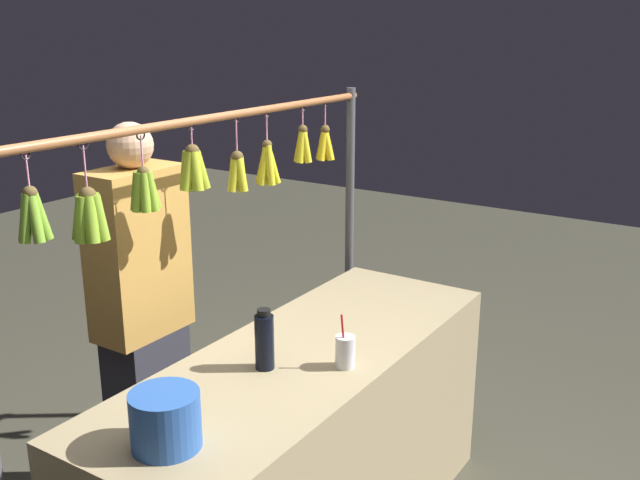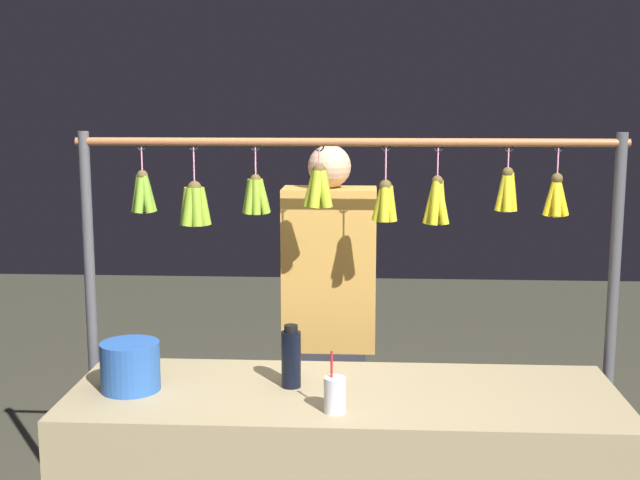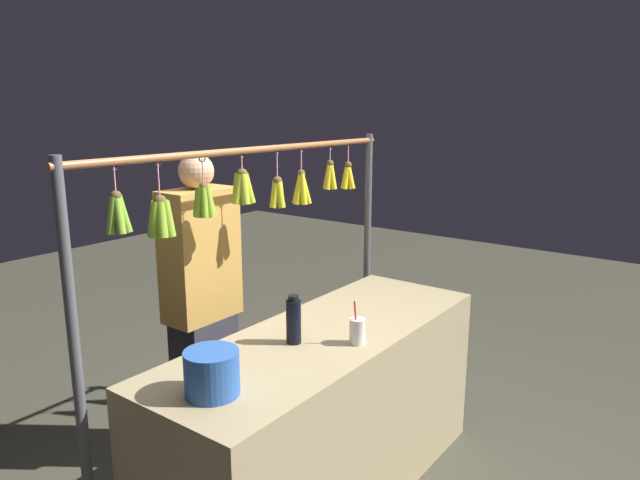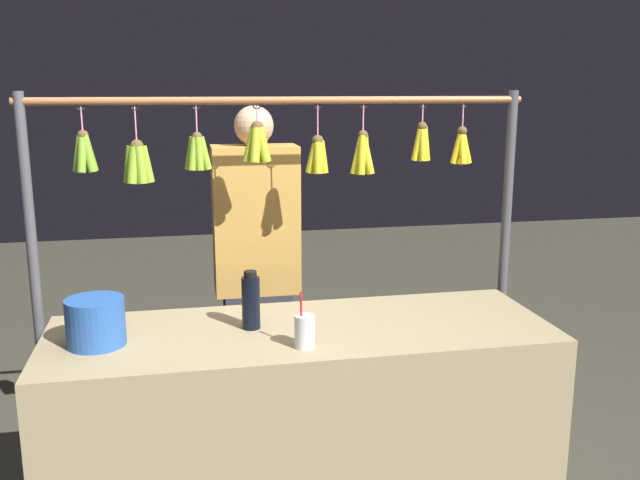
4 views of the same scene
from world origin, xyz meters
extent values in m
cylinder|color=#4C4C51|center=(-1.04, -0.41, 0.89)|extent=(0.04, 0.04, 1.78)
cylinder|color=#4C4C51|center=(1.04, -0.41, 0.89)|extent=(0.04, 0.04, 1.78)
cylinder|color=#9E6038|center=(0.00, -0.41, 1.74)|extent=(2.14, 0.03, 0.03)
torus|color=black|center=(-0.80, -0.41, 1.72)|extent=(0.04, 0.01, 0.04)
cylinder|color=pink|center=(-0.80, -0.41, 1.66)|extent=(0.01, 0.01, 0.12)
sphere|color=brown|center=(-0.80, -0.41, 1.60)|extent=(0.04, 0.04, 0.04)
cylinder|color=yellow|center=(-0.79, -0.42, 1.53)|extent=(0.07, 0.03, 0.15)
cylinder|color=yellow|center=(-0.80, -0.40, 1.53)|extent=(0.04, 0.07, 0.15)
cylinder|color=yellow|center=(-0.82, -0.42, 1.53)|extent=(0.07, 0.04, 0.15)
cylinder|color=yellow|center=(-0.80, -0.43, 1.53)|extent=(0.04, 0.06, 0.15)
torus|color=black|center=(-0.62, -0.41, 1.72)|extent=(0.04, 0.01, 0.04)
cylinder|color=pink|center=(-0.62, -0.41, 1.67)|extent=(0.01, 0.01, 0.09)
sphere|color=brown|center=(-0.62, -0.41, 1.63)|extent=(0.04, 0.04, 0.04)
cylinder|color=gold|center=(-0.60, -0.41, 1.55)|extent=(0.06, 0.04, 0.15)
cylinder|color=gold|center=(-0.61, -0.40, 1.55)|extent=(0.04, 0.06, 0.15)
cylinder|color=gold|center=(-0.63, -0.42, 1.55)|extent=(0.05, 0.04, 0.15)
cylinder|color=gold|center=(-0.62, -0.43, 1.55)|extent=(0.03, 0.07, 0.15)
torus|color=black|center=(-0.35, -0.41, 1.72)|extent=(0.04, 0.01, 0.04)
cylinder|color=pink|center=(-0.35, -0.41, 1.66)|extent=(0.01, 0.01, 0.13)
sphere|color=brown|center=(-0.35, -0.41, 1.59)|extent=(0.04, 0.04, 0.04)
cylinder|color=gold|center=(-0.33, -0.42, 1.51)|extent=(0.07, 0.04, 0.17)
cylinder|color=gold|center=(-0.34, -0.40, 1.51)|extent=(0.05, 0.06, 0.18)
cylinder|color=gold|center=(-0.36, -0.40, 1.51)|extent=(0.06, 0.06, 0.18)
cylinder|color=gold|center=(-0.36, -0.43, 1.51)|extent=(0.05, 0.05, 0.17)
cylinder|color=gold|center=(-0.34, -0.43, 1.51)|extent=(0.04, 0.07, 0.17)
torus|color=black|center=(-0.15, -0.41, 1.72)|extent=(0.04, 0.01, 0.04)
cylinder|color=pink|center=(-0.15, -0.41, 1.65)|extent=(0.01, 0.01, 0.15)
sphere|color=brown|center=(-0.15, -0.41, 1.57)|extent=(0.05, 0.05, 0.05)
cylinder|color=gold|center=(-0.13, -0.42, 1.50)|extent=(0.07, 0.04, 0.15)
cylinder|color=gold|center=(-0.14, -0.40, 1.50)|extent=(0.04, 0.06, 0.15)
cylinder|color=gold|center=(-0.17, -0.41, 1.50)|extent=(0.06, 0.04, 0.14)
cylinder|color=gold|center=(-0.15, -0.43, 1.50)|extent=(0.04, 0.06, 0.14)
torus|color=black|center=(0.11, -0.41, 1.72)|extent=(0.04, 0.01, 0.04)
cylinder|color=pink|center=(0.11, -0.41, 1.68)|extent=(0.01, 0.01, 0.09)
sphere|color=brown|center=(0.11, -0.41, 1.63)|extent=(0.05, 0.05, 0.05)
cylinder|color=#A1B326|center=(0.14, -0.42, 1.56)|extent=(0.08, 0.04, 0.15)
cylinder|color=#A1B326|center=(0.12, -0.39, 1.56)|extent=(0.06, 0.07, 0.15)
cylinder|color=#A1B326|center=(0.09, -0.40, 1.56)|extent=(0.07, 0.06, 0.15)
cylinder|color=#A1B326|center=(0.09, -0.43, 1.56)|extent=(0.06, 0.06, 0.15)
cylinder|color=#A1B326|center=(0.12, -0.44, 1.56)|extent=(0.05, 0.06, 0.15)
torus|color=black|center=(0.36, -0.41, 1.72)|extent=(0.04, 0.01, 0.04)
cylinder|color=pink|center=(0.36, -0.41, 1.66)|extent=(0.01, 0.01, 0.13)
sphere|color=brown|center=(0.36, -0.41, 1.59)|extent=(0.04, 0.04, 0.04)
cylinder|color=#81A82A|center=(0.39, -0.42, 1.53)|extent=(0.05, 0.04, 0.14)
cylinder|color=#81A82A|center=(0.38, -0.39, 1.53)|extent=(0.05, 0.05, 0.14)
cylinder|color=#81A82A|center=(0.36, -0.39, 1.53)|extent=(0.04, 0.05, 0.14)
cylinder|color=#81A82A|center=(0.33, -0.41, 1.53)|extent=(0.06, 0.04, 0.14)
cylinder|color=#81A82A|center=(0.34, -0.43, 1.53)|extent=(0.06, 0.05, 0.14)
cylinder|color=#81A82A|center=(0.35, -0.44, 1.53)|extent=(0.04, 0.05, 0.14)
cylinder|color=#81A82A|center=(0.38, -0.44, 1.53)|extent=(0.04, 0.05, 0.14)
torus|color=black|center=(0.60, -0.41, 1.72)|extent=(0.04, 0.01, 0.04)
cylinder|color=pink|center=(0.60, -0.41, 1.64)|extent=(0.01, 0.01, 0.16)
sphere|color=brown|center=(0.60, -0.41, 1.56)|extent=(0.05, 0.05, 0.05)
cylinder|color=#80A82A|center=(0.63, -0.42, 1.49)|extent=(0.06, 0.04, 0.15)
cylinder|color=#80A82A|center=(0.62, -0.39, 1.49)|extent=(0.06, 0.07, 0.16)
cylinder|color=#80A82A|center=(0.59, -0.39, 1.49)|extent=(0.05, 0.06, 0.16)
cylinder|color=#80A82A|center=(0.57, -0.41, 1.49)|extent=(0.07, 0.04, 0.16)
cylinder|color=#80A82A|center=(0.59, -0.44, 1.49)|extent=(0.05, 0.06, 0.16)
cylinder|color=#80A82A|center=(0.62, -0.44, 1.49)|extent=(0.05, 0.07, 0.16)
torus|color=black|center=(0.81, -0.41, 1.72)|extent=(0.04, 0.01, 0.04)
cylinder|color=pink|center=(0.81, -0.41, 1.66)|extent=(0.01, 0.01, 0.11)
sphere|color=brown|center=(0.81, -0.41, 1.61)|extent=(0.04, 0.04, 0.04)
cylinder|color=#72A32B|center=(0.83, -0.42, 1.53)|extent=(0.06, 0.04, 0.15)
cylinder|color=#72A32B|center=(0.82, -0.39, 1.53)|extent=(0.04, 0.07, 0.15)
cylinder|color=#72A32B|center=(0.79, -0.40, 1.53)|extent=(0.06, 0.05, 0.15)
cylinder|color=#72A32B|center=(0.79, -0.42, 1.53)|extent=(0.06, 0.05, 0.15)
cylinder|color=#72A32B|center=(0.82, -0.43, 1.53)|extent=(0.05, 0.06, 0.15)
cylinder|color=black|center=(0.19, -0.04, 0.99)|extent=(0.07, 0.07, 0.20)
cylinder|color=black|center=(0.19, -0.04, 1.10)|extent=(0.05, 0.05, 0.02)
cylinder|color=#2A58A9|center=(0.76, 0.03, 0.97)|extent=(0.21, 0.21, 0.17)
cylinder|color=silver|center=(0.02, 0.20, 0.94)|extent=(0.07, 0.07, 0.12)
cylinder|color=red|center=(0.04, 0.20, 0.99)|extent=(0.01, 0.03, 0.21)
cube|color=#2D2D38|center=(0.09, -0.77, 0.41)|extent=(0.33, 0.22, 0.81)
cube|color=#BF8C3F|center=(0.09, -0.77, 1.17)|extent=(0.41, 0.22, 0.71)
sphere|color=tan|center=(0.09, -0.77, 1.62)|extent=(0.19, 0.19, 0.19)
camera|label=1|loc=(2.10, 1.44, 2.09)|focal=40.99mm
camera|label=2|loc=(-0.08, 2.82, 1.90)|focal=46.88mm
camera|label=3|loc=(2.13, 1.55, 1.94)|focal=32.63mm
camera|label=4|loc=(0.44, 2.51, 1.80)|focal=38.91mm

